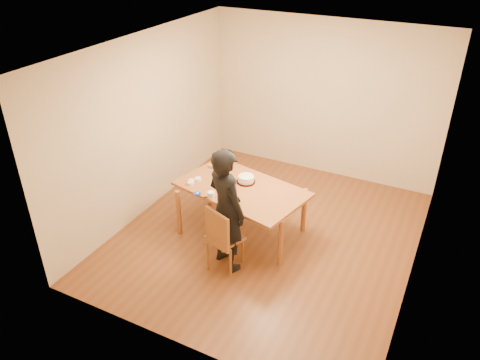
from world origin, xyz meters
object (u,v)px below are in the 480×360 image
at_px(cake, 246,179).
at_px(dining_chair, 225,238).
at_px(dining_table, 242,189).
at_px(person, 226,210).
at_px(cake_plate, 246,182).

bearing_deg(cake, dining_chair, -80.20).
relative_size(dining_table, cake, 7.70).
bearing_deg(dining_chair, cake, 120.52).
xyz_separation_m(dining_chair, cake, (-0.16, 0.94, 0.36)).
xyz_separation_m(dining_table, cake, (-0.01, 0.16, 0.08)).
bearing_deg(cake, person, -79.71).
relative_size(dining_chair, cake_plate, 1.48).
xyz_separation_m(cake, person, (0.16, -0.89, 0.04)).
relative_size(dining_table, person, 1.04).
relative_size(dining_chair, cake, 1.73).
distance_m(dining_table, dining_chair, 0.84).
bearing_deg(cake, dining_table, -85.83).
bearing_deg(person, dining_table, -53.61).
height_order(dining_table, cake_plate, cake_plate).
bearing_deg(person, cake, -54.93).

